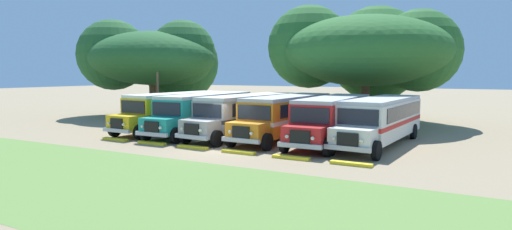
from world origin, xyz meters
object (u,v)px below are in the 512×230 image
object	(u,v)px
parked_bus_slot_2	(247,113)
broad_shade_tree	(367,51)
parked_bus_slot_5	(381,119)
parked_bus_slot_0	(176,109)
parked_bus_slot_1	(205,111)
parked_bus_slot_4	(333,117)
secondary_tree	(158,59)
utility_pole	(158,81)
parked_bus_slot_3	(287,114)

from	to	relation	value
parked_bus_slot_2	broad_shade_tree	size ratio (longest dim) A/B	0.69
parked_bus_slot_5	broad_shade_tree	xyz separation A→B (m)	(-3.84, 11.68, 4.67)
parked_bus_slot_2	broad_shade_tree	bearing A→B (deg)	161.24
parked_bus_slot_0	parked_bus_slot_1	distance (m)	2.74
parked_bus_slot_1	parked_bus_slot_4	bearing A→B (deg)	91.41
secondary_tree	utility_pole	world-z (taller)	secondary_tree
parked_bus_slot_3	parked_bus_slot_5	xyz separation A→B (m)	(6.14, 0.32, 0.00)
parked_bus_slot_0	utility_pole	xyz separation A→B (m)	(-5.09, 3.68, 2.08)
parked_bus_slot_0	broad_shade_tree	size ratio (longest dim) A/B	0.69
parked_bus_slot_0	secondary_tree	distance (m)	13.24
parked_bus_slot_5	secondary_tree	world-z (taller)	secondary_tree
parked_bus_slot_0	parked_bus_slot_1	world-z (taller)	same
parked_bus_slot_1	parked_bus_slot_2	bearing A→B (deg)	92.62
parked_bus_slot_4	utility_pole	size ratio (longest dim) A/B	1.59
parked_bus_slot_2	utility_pole	world-z (taller)	utility_pole
parked_bus_slot_5	utility_pole	size ratio (longest dim) A/B	1.60
parked_bus_slot_0	utility_pole	bearing A→B (deg)	-123.13
parked_bus_slot_5	broad_shade_tree	world-z (taller)	broad_shade_tree
parked_bus_slot_1	parked_bus_slot_3	bearing A→B (deg)	93.51
parked_bus_slot_4	utility_pole	distance (m)	17.80
parked_bus_slot_3	utility_pole	bearing A→B (deg)	-101.43
parked_bus_slot_0	parked_bus_slot_5	bearing A→B (deg)	95.36
parked_bus_slot_2	parked_bus_slot_3	size ratio (longest dim) A/B	1.01
broad_shade_tree	utility_pole	distance (m)	18.77
utility_pole	parked_bus_slot_3	bearing A→B (deg)	-13.17
secondary_tree	parked_bus_slot_4	bearing A→B (deg)	-20.75
parked_bus_slot_2	parked_bus_slot_3	xyz separation A→B (m)	(2.92, 0.31, 0.00)
parked_bus_slot_0	parked_bus_slot_4	distance (m)	12.27
parked_bus_slot_3	broad_shade_tree	bearing A→B (deg)	170.89
parked_bus_slot_5	parked_bus_slot_1	bearing A→B (deg)	-81.95
parked_bus_slot_3	parked_bus_slot_2	bearing A→B (deg)	-82.26
parked_bus_slot_1	secondary_tree	size ratio (longest dim) A/B	0.75
parked_bus_slot_3	utility_pole	world-z (taller)	utility_pole
parked_bus_slot_3	secondary_tree	size ratio (longest dim) A/B	0.75
parked_bus_slot_5	utility_pole	world-z (taller)	utility_pole
parked_bus_slot_1	parked_bus_slot_3	distance (m)	6.33
parked_bus_slot_4	secondary_tree	world-z (taller)	secondary_tree
broad_shade_tree	utility_pole	xyz separation A→B (m)	(-16.43, -8.69, -2.59)
parked_bus_slot_5	parked_bus_slot_0	bearing A→B (deg)	-83.33
utility_pole	parked_bus_slot_5	bearing A→B (deg)	-8.37
parked_bus_slot_5	secondary_tree	bearing A→B (deg)	-103.58
secondary_tree	utility_pole	distance (m)	6.71
parked_bus_slot_2	secondary_tree	world-z (taller)	secondary_tree
utility_pole	secondary_tree	bearing A→B (deg)	131.10
parked_bus_slot_2	parked_bus_slot_5	size ratio (longest dim) A/B	1.00
parked_bus_slot_3	secondary_tree	distance (m)	20.45
parked_bus_slot_2	secondary_tree	bearing A→B (deg)	-114.41
parked_bus_slot_2	utility_pole	xyz separation A→B (m)	(-11.21, 3.61, 2.08)
parked_bus_slot_2	parked_bus_slot_0	bearing A→B (deg)	-85.17
parked_bus_slot_0	parked_bus_slot_4	size ratio (longest dim) A/B	1.00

